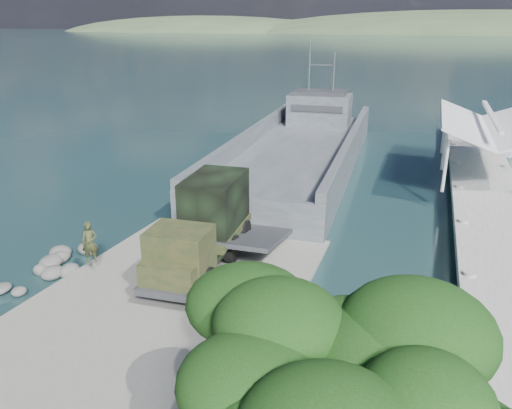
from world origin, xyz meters
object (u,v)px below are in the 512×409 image
object	(u,v)px
landing_craft	(298,157)
sailboat_far	(510,146)
military_truck	(205,225)
pier	(484,172)
soldier	(91,251)

from	to	relation	value
landing_craft	sailboat_far	world-z (taller)	landing_craft
landing_craft	military_truck	world-z (taller)	landing_craft
pier	landing_craft	distance (m)	13.49
landing_craft	soldier	xyz separation A→B (m)	(-3.98, -20.83, 0.64)
landing_craft	military_truck	bearing A→B (deg)	-91.58
pier	landing_craft	world-z (taller)	landing_craft
pier	sailboat_far	xyz separation A→B (m)	(3.32, 14.40, -1.19)
pier	sailboat_far	size ratio (longest dim) A/B	5.79
military_truck	sailboat_far	bearing A→B (deg)	58.25
pier	soldier	bearing A→B (deg)	-133.43
pier	soldier	distance (m)	25.00
pier	landing_craft	xyz separation A→B (m)	(-13.20, 2.68, -0.78)
military_truck	soldier	xyz separation A→B (m)	(-4.40, -2.38, -0.88)
pier	sailboat_far	distance (m)	14.83
sailboat_far	landing_craft	bearing A→B (deg)	-123.57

